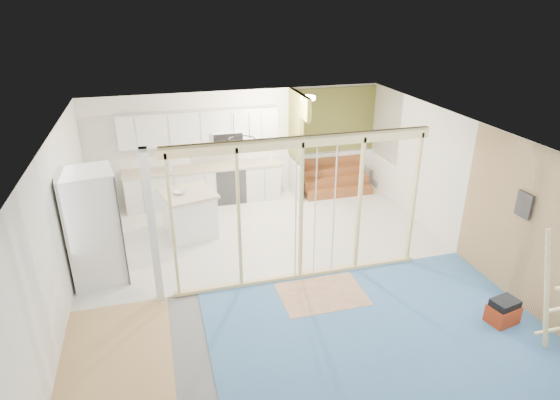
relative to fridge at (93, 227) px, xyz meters
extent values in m
cube|color=slate|center=(3.08, -0.92, -1.01)|extent=(7.00, 8.00, 0.01)
cube|color=silver|center=(3.08, -0.92, 1.59)|extent=(7.00, 8.00, 0.01)
cube|color=white|center=(3.08, 3.08, 0.29)|extent=(7.00, 0.01, 2.60)
cube|color=white|center=(3.08, -4.92, 0.29)|extent=(7.00, 0.01, 2.60)
cube|color=white|center=(-0.42, -0.92, 0.29)|extent=(0.01, 8.00, 2.60)
cube|color=white|center=(6.58, -0.92, 0.29)|extent=(0.01, 8.00, 2.60)
cube|color=silver|center=(3.08, 1.08, -1.00)|extent=(7.00, 4.00, 0.02)
cube|color=teal|center=(4.08, -2.92, -1.00)|extent=(5.00, 4.00, 0.02)
cube|color=tan|center=(0.33, -2.92, -1.00)|extent=(1.50, 4.00, 0.02)
cube|color=tan|center=(3.58, -1.52, -0.99)|extent=(1.40, 1.00, 0.01)
cube|color=beige|center=(3.38, -0.92, 1.49)|extent=(4.40, 0.09, 0.18)
cube|color=beige|center=(3.38, -0.92, -0.96)|extent=(4.40, 0.09, 0.06)
cube|color=silver|center=(0.98, -0.92, 0.29)|extent=(0.12, 0.14, 2.60)
cube|color=beige|center=(1.28, -0.92, 0.29)|extent=(0.04, 0.09, 2.40)
cube|color=beige|center=(2.33, -0.92, 0.29)|extent=(0.04, 0.09, 2.40)
cube|color=beige|center=(3.38, -0.92, 0.29)|extent=(0.05, 0.09, 2.40)
cube|color=beige|center=(4.43, -0.92, 0.29)|extent=(0.04, 0.09, 2.40)
cube|color=beige|center=(5.48, -0.92, 0.29)|extent=(0.04, 0.09, 2.40)
cylinder|color=silver|center=(3.28, -0.95, 0.21)|extent=(0.02, 0.02, 2.35)
cylinder|color=silver|center=(3.98, -0.90, 0.21)|extent=(0.02, 0.02, 2.35)
cylinder|color=silver|center=(3.63, -0.92, 0.21)|extent=(0.02, 0.02, 2.35)
cube|color=silver|center=(2.18, 2.78, -0.57)|extent=(3.60, 0.60, 0.88)
cube|color=#C2B698|center=(2.18, 2.78, -0.10)|extent=(3.66, 0.64, 0.05)
cube|color=silver|center=(-0.12, 1.68, -0.57)|extent=(0.60, 1.60, 0.88)
cube|color=#C2B698|center=(-0.12, 1.68, -0.10)|extent=(0.64, 1.64, 0.05)
cube|color=silver|center=(2.18, 2.90, 0.84)|extent=(3.60, 0.34, 0.75)
cube|color=white|center=(2.78, 2.86, 0.54)|extent=(0.72, 0.38, 0.36)
cube|color=black|center=(2.78, 2.67, 0.54)|extent=(0.68, 0.02, 0.30)
cube|color=olive|center=(4.38, 2.63, 0.79)|extent=(0.10, 0.90, 1.60)
cube|color=white|center=(4.38, 2.63, -0.56)|extent=(0.10, 0.90, 0.90)
cube|color=olive|center=(4.38, 1.93, 1.34)|extent=(0.10, 0.50, 0.50)
cube|color=olive|center=(5.48, 3.05, 0.74)|extent=(2.20, 0.04, 1.60)
cube|color=white|center=(5.48, 3.05, -0.56)|extent=(2.20, 0.04, 0.90)
cube|color=brown|center=(5.43, 2.28, -0.91)|extent=(1.70, 0.26, 0.20)
cube|color=brown|center=(5.43, 2.54, -0.71)|extent=(1.70, 0.26, 0.20)
cube|color=brown|center=(5.43, 2.80, -0.51)|extent=(1.70, 0.26, 0.20)
cube|color=brown|center=(5.43, 3.06, -0.31)|extent=(1.70, 0.26, 0.20)
torus|color=black|center=(2.78, 0.98, 1.04)|extent=(0.52, 0.52, 0.02)
cylinder|color=black|center=(2.63, 0.98, 1.29)|extent=(0.01, 0.01, 0.50)
cylinder|color=black|center=(2.93, 0.98, 1.29)|extent=(0.01, 0.01, 0.50)
cylinder|color=#36363B|center=(2.68, 0.88, 0.89)|extent=(0.14, 0.14, 0.14)
cylinder|color=#36363B|center=(2.90, 1.08, 0.91)|extent=(0.12, 0.12, 0.12)
cube|color=tan|center=(6.56, -2.92, 0.29)|extent=(0.02, 4.00, 2.60)
cube|color=#36363B|center=(6.51, -2.32, 0.64)|extent=(0.04, 0.30, 0.40)
cylinder|color=#FFEABF|center=(4.48, 2.08, 1.53)|extent=(0.32, 0.32, 0.08)
cube|color=silver|center=(-0.01, 0.00, 0.00)|extent=(1.00, 0.97, 2.01)
cube|color=#36363B|center=(0.42, 0.00, 0.00)|extent=(0.16, 0.80, 1.97)
cube|color=white|center=(1.68, 1.19, -0.55)|extent=(1.09, 1.09, 0.91)
cube|color=#C2B698|center=(1.68, 1.19, -0.05)|extent=(1.21, 1.21, 0.05)
imported|color=silver|center=(1.53, 1.16, 0.00)|extent=(0.23, 0.23, 0.06)
imported|color=silver|center=(1.41, 2.72, 0.07)|extent=(0.14, 0.14, 0.30)
imported|color=silver|center=(3.78, 2.75, 0.03)|extent=(0.10, 0.10, 0.20)
cube|color=#95290D|center=(5.97, -2.92, -0.85)|extent=(0.49, 0.41, 0.30)
cube|color=black|center=(5.97, -2.92, -0.65)|extent=(0.44, 0.36, 0.11)
cube|color=#F0DB92|center=(5.99, -3.52, -0.04)|extent=(0.45, 0.13, 1.90)
cube|color=#F0DB92|center=(6.26, -3.52, -0.75)|extent=(0.45, 0.13, 0.13)
camera|label=1|loc=(1.17, -7.61, 3.59)|focal=30.00mm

